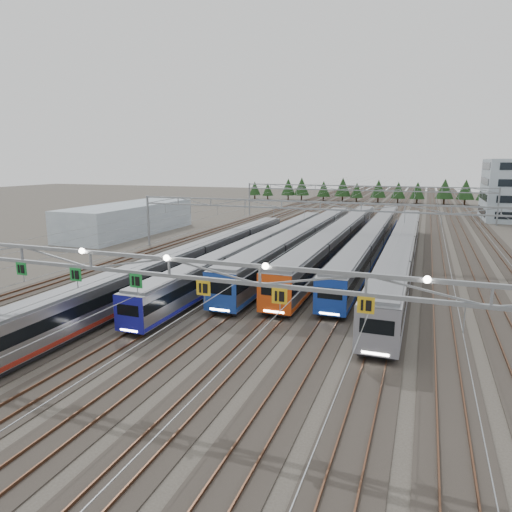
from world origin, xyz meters
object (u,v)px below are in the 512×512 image
(train_e, at_px, (374,238))
(gantry_near, at_px, (167,271))
(train_d, at_px, (340,238))
(gantry_far, at_px, (363,192))
(gantry_mid, at_px, (320,212))
(west_shed, at_px, (129,219))
(train_f, at_px, (402,249))
(train_b, at_px, (262,247))
(train_a, at_px, (195,260))
(train_c, at_px, (304,240))

(train_e, relative_size, gantry_near, 1.18)
(train_d, height_order, gantry_far, gantry_far)
(train_e, distance_m, gantry_far, 38.68)
(train_d, xyz_separation_m, train_e, (4.50, 3.61, -0.16))
(gantry_mid, bearing_deg, west_shed, 166.69)
(train_f, bearing_deg, train_b, -169.64)
(gantry_mid, distance_m, gantry_far, 45.00)
(train_e, xyz_separation_m, gantry_far, (-6.75, 37.85, 4.28))
(gantry_near, distance_m, gantry_far, 85.12)
(train_d, xyz_separation_m, west_shed, (-40.53, 5.52, 0.47))
(west_shed, bearing_deg, gantry_far, 43.20)
(train_e, relative_size, west_shed, 2.22)
(west_shed, bearing_deg, gantry_near, -52.14)
(gantry_mid, bearing_deg, train_a, -125.50)
(train_d, distance_m, west_shed, 40.90)
(train_c, bearing_deg, gantry_near, -86.88)
(train_a, bearing_deg, train_e, 51.86)
(train_d, distance_m, gantry_mid, 5.87)
(train_d, xyz_separation_m, train_f, (9.00, -5.39, -0.03))
(gantry_near, bearing_deg, train_f, 73.55)
(train_a, distance_m, train_f, 26.46)
(gantry_near, bearing_deg, gantry_far, 89.97)
(train_a, xyz_separation_m, train_b, (4.50, 10.63, -0.06))
(train_c, bearing_deg, train_b, -129.57)
(west_shed, bearing_deg, train_a, -42.57)
(train_a, relative_size, train_e, 0.87)
(train_e, distance_m, west_shed, 45.07)
(train_f, height_order, gantry_far, gantry_far)
(train_a, distance_m, gantry_far, 61.96)
(train_d, distance_m, train_f, 10.49)
(train_b, distance_m, gantry_far, 50.79)
(train_b, xyz_separation_m, gantry_near, (6.70, -34.98, 5.14))
(gantry_far, height_order, west_shed, gantry_far)
(train_b, relative_size, gantry_mid, 1.06)
(train_e, bearing_deg, train_d, -141.24)
(train_a, bearing_deg, train_c, 60.76)
(west_shed, bearing_deg, train_e, -2.42)
(train_b, distance_m, train_c, 7.07)
(train_f, height_order, gantry_near, gantry_near)
(train_e, bearing_deg, train_b, -137.68)
(train_b, relative_size, train_c, 1.04)
(gantry_mid, relative_size, west_shed, 1.88)
(train_b, xyz_separation_m, gantry_mid, (6.75, 5.14, 4.44))
(train_d, xyz_separation_m, gantry_mid, (-2.25, -3.54, 4.11))
(train_a, relative_size, train_c, 1.00)
(train_c, relative_size, gantry_near, 1.02)
(train_c, height_order, gantry_near, gantry_near)
(train_c, relative_size, train_f, 0.92)
(train_a, height_order, train_b, train_a)
(train_c, bearing_deg, train_e, 37.26)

